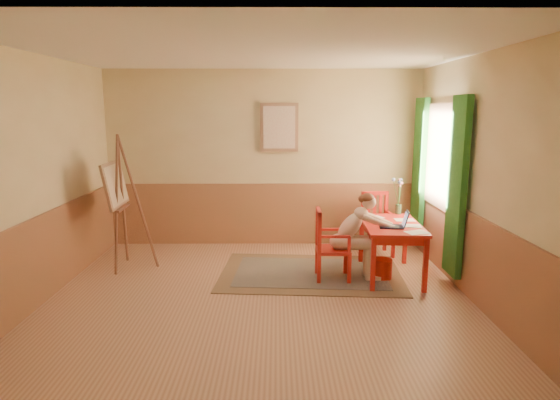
{
  "coord_description": "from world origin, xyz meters",
  "views": [
    {
      "loc": [
        0.21,
        -5.36,
        2.18
      ],
      "look_at": [
        0.25,
        0.55,
        1.05
      ],
      "focal_mm": 30.48,
      "sensor_mm": 36.0,
      "label": 1
    }
  ],
  "objects_px": {
    "chair_left": "(329,245)",
    "figure": "(356,232)",
    "table": "(391,230)",
    "chair_back": "(377,224)",
    "laptop": "(396,224)",
    "easel": "(118,190)"
  },
  "relations": [
    {
      "from": "chair_left",
      "to": "figure",
      "type": "relative_size",
      "value": 0.81
    },
    {
      "from": "figure",
      "to": "chair_left",
      "type": "bearing_deg",
      "value": -178.7
    },
    {
      "from": "table",
      "to": "chair_back",
      "type": "distance_m",
      "value": 1.02
    },
    {
      "from": "figure",
      "to": "laptop",
      "type": "xyz_separation_m",
      "value": [
        0.48,
        -0.11,
        0.13
      ]
    },
    {
      "from": "chair_back",
      "to": "chair_left",
      "type": "bearing_deg",
      "value": -127.09
    },
    {
      "from": "easel",
      "to": "table",
      "type": "bearing_deg",
      "value": -6.15
    },
    {
      "from": "chair_back",
      "to": "laptop",
      "type": "relative_size",
      "value": 2.51
    },
    {
      "from": "figure",
      "to": "table",
      "type": "bearing_deg",
      "value": 11.86
    },
    {
      "from": "chair_left",
      "to": "laptop",
      "type": "relative_size",
      "value": 2.46
    },
    {
      "from": "chair_left",
      "to": "easel",
      "type": "bearing_deg",
      "value": 169.95
    },
    {
      "from": "laptop",
      "to": "easel",
      "type": "bearing_deg",
      "value": 170.63
    },
    {
      "from": "table",
      "to": "laptop",
      "type": "bearing_deg",
      "value": -89.79
    },
    {
      "from": "chair_back",
      "to": "laptop",
      "type": "distance_m",
      "value": 1.25
    },
    {
      "from": "laptop",
      "to": "figure",
      "type": "bearing_deg",
      "value": 167.27
    },
    {
      "from": "chair_left",
      "to": "easel",
      "type": "relative_size",
      "value": 0.5
    },
    {
      "from": "easel",
      "to": "figure",
      "type": "bearing_deg",
      "value": -8.85
    },
    {
      "from": "table",
      "to": "chair_left",
      "type": "height_order",
      "value": "chair_left"
    },
    {
      "from": "figure",
      "to": "easel",
      "type": "bearing_deg",
      "value": 171.15
    },
    {
      "from": "table",
      "to": "chair_back",
      "type": "height_order",
      "value": "chair_back"
    },
    {
      "from": "chair_left",
      "to": "figure",
      "type": "height_order",
      "value": "figure"
    },
    {
      "from": "table",
      "to": "figure",
      "type": "relative_size",
      "value": 1.08
    },
    {
      "from": "chair_left",
      "to": "laptop",
      "type": "height_order",
      "value": "laptop"
    }
  ]
}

